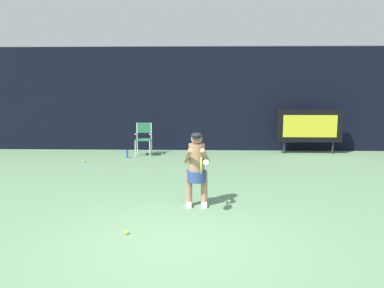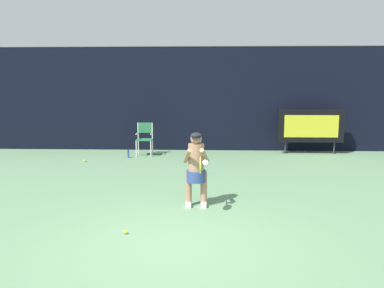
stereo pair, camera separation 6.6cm
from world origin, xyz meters
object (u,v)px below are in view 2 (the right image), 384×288
Objects in this scene: tennis_player at (196,167)px; tennis_ball_loose at (85,161)px; water_bottle at (128,154)px; scoreboard at (311,126)px; tennis_ball_spare at (125,232)px; umpire_chair at (145,137)px; tennis_racket at (200,165)px.

tennis_ball_loose is at bearing 129.54° from tennis_player.
water_bottle is at bearing 29.42° from tennis_ball_loose.
water_bottle is 3.90× the size of tennis_ball_loose.
tennis_player reaches higher than water_bottle.
water_bottle is (-6.03, -0.99, -0.82)m from scoreboard.
tennis_player is 21.48× the size of tennis_ball_spare.
umpire_chair reaches higher than tennis_ball_spare.
tennis_player is at bearing -64.94° from water_bottle.
tennis_player is 21.48× the size of tennis_ball_loose.
scoreboard is 32.35× the size of tennis_ball_spare.
tennis_player is 0.60m from tennis_racket.
scoreboard is 8.94m from tennis_ball_spare.
scoreboard is 6.16m from water_bottle.
scoreboard is at bearing 58.15° from tennis_player.
scoreboard is 7.02m from tennis_player.
tennis_player is 5.61m from tennis_ball_loose.
tennis_ball_loose is (-1.21, -0.68, -0.09)m from water_bottle.
water_bottle is 6.61m from tennis_ball_spare.
scoreboard is 5.59m from umpire_chair.
tennis_ball_spare is at bearing -141.60° from tennis_racket.
water_bottle is at bearing -133.94° from umpire_chair.
tennis_ball_loose is at bearing 112.79° from tennis_ball_spare.
tennis_player is (2.32, -4.97, 0.67)m from water_bottle.
tennis_player is (1.86, -5.46, 0.17)m from umpire_chair.
tennis_racket is at bearing -66.43° from water_bottle.
tennis_ball_spare is (2.44, -5.81, 0.00)m from tennis_ball_loose.
water_bottle is 1.40m from tennis_ball_loose.
tennis_player is (-3.70, -5.96, -0.15)m from scoreboard.
tennis_ball_spare is at bearing -125.74° from tennis_player.
umpire_chair is 5.77m from tennis_player.
water_bottle is at bearing 100.70° from tennis_ball_spare.
tennis_racket reaches higher than umpire_chair.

